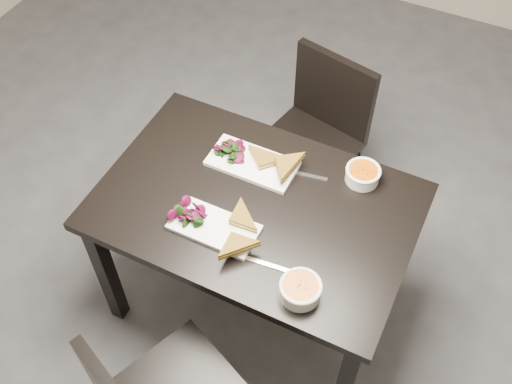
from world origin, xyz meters
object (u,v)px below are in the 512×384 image
(table, at_px, (256,219))
(soup_bowl_far, at_px, (363,174))
(plate_near, at_px, (214,227))
(soup_bowl_near, at_px, (300,289))
(chair_far, at_px, (317,130))
(plate_far, at_px, (252,163))

(table, height_order, soup_bowl_far, soup_bowl_far)
(plate_near, bearing_deg, soup_bowl_near, -16.08)
(table, bearing_deg, plate_near, -116.91)
(soup_bowl_near, xyz_separation_m, soup_bowl_far, (0.02, 0.57, -0.00))
(soup_bowl_near, bearing_deg, chair_far, 108.00)
(plate_far, bearing_deg, soup_bowl_near, -48.28)
(plate_near, bearing_deg, plate_far, 92.02)
(chair_far, relative_size, soup_bowl_far, 6.17)
(plate_far, xyz_separation_m, soup_bowl_far, (0.42, 0.12, 0.03))
(chair_far, distance_m, soup_bowl_far, 0.62)
(table, relative_size, soup_bowl_near, 8.25)
(table, distance_m, soup_bowl_near, 0.44)
(plate_far, bearing_deg, soup_bowl_far, 15.95)
(chair_far, xyz_separation_m, plate_far, (-0.08, -0.55, 0.27))
(table, distance_m, plate_far, 0.22)
(soup_bowl_near, bearing_deg, plate_far, 131.72)
(plate_near, bearing_deg, chair_far, 85.67)
(plate_near, height_order, soup_bowl_near, soup_bowl_near)
(table, height_order, plate_near, plate_near)
(plate_near, relative_size, soup_bowl_near, 2.22)
(chair_far, bearing_deg, soup_bowl_near, -59.45)
(plate_far, bearing_deg, table, -59.63)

